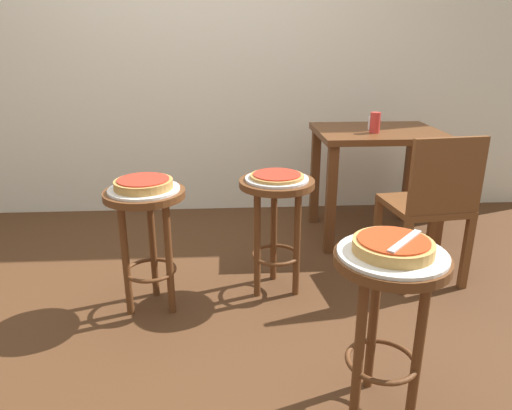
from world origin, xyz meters
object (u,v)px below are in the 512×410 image
object	(u,v)px
serving_plate_foreground	(392,254)
stool_leftside	(276,209)
stool_middle	(147,222)
pizza_foreground	(393,246)
pizza_leftside	(277,176)
condiment_shaker	(371,123)
dining_table	(376,151)
serving_plate_middle	(144,189)
pizza_middle	(144,184)
cup_near_edge	(375,123)
serving_plate_leftside	(277,179)
pizza_server_knife	(405,241)
wooden_chair	(431,203)
stool_foreground	(388,297)

from	to	relation	value
serving_plate_foreground	stool_leftside	distance (m)	0.97
stool_middle	pizza_foreground	bearing A→B (deg)	-39.45
pizza_leftside	condiment_shaker	distance (m)	1.04
dining_table	stool_middle	bearing A→B (deg)	-147.86
stool_middle	serving_plate_middle	size ratio (longest dim) A/B	1.85
pizza_middle	stool_leftside	bearing A→B (deg)	12.11
cup_near_edge	serving_plate_leftside	bearing A→B (deg)	-137.34
pizza_foreground	stool_leftside	world-z (taller)	pizza_foreground
pizza_foreground	condiment_shaker	size ratio (longest dim) A/B	3.15
pizza_middle	dining_table	distance (m)	1.65
stool_middle	dining_table	xyz separation A→B (m)	(1.39, 0.88, 0.13)
serving_plate_leftside	dining_table	world-z (taller)	dining_table
stool_middle	serving_plate_leftside	distance (m)	0.68
serving_plate_foreground	pizza_foreground	bearing A→B (deg)	180.00
serving_plate_foreground	stool_middle	distance (m)	1.23
stool_middle	pizza_server_knife	size ratio (longest dim) A/B	2.85
serving_plate_foreground	serving_plate_leftside	size ratio (longest dim) A/B	1.13
dining_table	wooden_chair	xyz separation A→B (m)	(0.10, -0.69, -0.13)
cup_near_edge	stool_foreground	bearing A→B (deg)	-104.46
stool_foreground	wooden_chair	world-z (taller)	wooden_chair
serving_plate_foreground	pizza_middle	distance (m)	1.22
pizza_foreground	cup_near_edge	xyz separation A→B (m)	(0.40, 1.55, 0.15)
pizza_leftside	wooden_chair	size ratio (longest dim) A/B	0.32
stool_leftside	pizza_server_knife	size ratio (longest dim) A/B	2.85
cup_near_edge	condiment_shaker	xyz separation A→B (m)	(0.01, 0.12, -0.02)
stool_middle	condiment_shaker	distance (m)	1.65
pizza_middle	serving_plate_leftside	distance (m)	0.66
dining_table	cup_near_edge	size ratio (longest dim) A/B	6.21
stool_leftside	cup_near_edge	xyz separation A→B (m)	(0.69, 0.63, 0.34)
pizza_leftside	pizza_server_knife	distance (m)	0.99
pizza_middle	pizza_server_knife	size ratio (longest dim) A/B	1.26
pizza_middle	wooden_chair	xyz separation A→B (m)	(1.49, 0.18, -0.20)
stool_foreground	serving_plate_middle	size ratio (longest dim) A/B	1.85
stool_foreground	dining_table	xyz separation A→B (m)	(0.45, 1.65, 0.13)
stool_foreground	dining_table	world-z (taller)	dining_table
stool_middle	condiment_shaker	size ratio (longest dim) A/B	7.38
dining_table	condiment_shaker	bearing A→B (deg)	160.51
pizza_leftside	dining_table	distance (m)	1.05
stool_foreground	pizza_leftside	xyz separation A→B (m)	(-0.29, 0.91, 0.18)
stool_leftside	pizza_leftside	bearing A→B (deg)	-90.00
stool_middle	stool_leftside	bearing A→B (deg)	12.11
serving_plate_leftside	wooden_chair	size ratio (longest dim) A/B	0.38
serving_plate_middle	wooden_chair	xyz separation A→B (m)	(1.49, 0.18, -0.17)
serving_plate_middle	dining_table	xyz separation A→B (m)	(1.39, 0.88, -0.03)
pizza_middle	pizza_leftside	size ratio (longest dim) A/B	1.00
pizza_server_knife	pizza_middle	bearing A→B (deg)	93.90
pizza_leftside	serving_plate_leftside	bearing A→B (deg)	180.00
dining_table	stool_leftside	bearing A→B (deg)	-135.33
pizza_server_knife	serving_plate_foreground	bearing A→B (deg)	99.50
pizza_foreground	pizza_leftside	distance (m)	0.96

